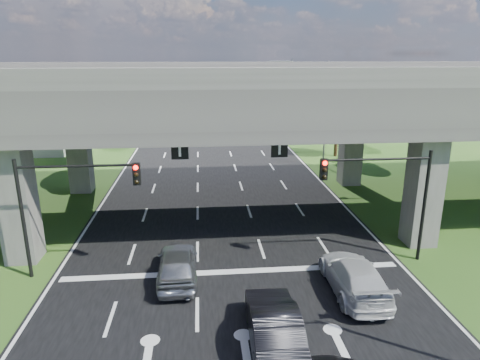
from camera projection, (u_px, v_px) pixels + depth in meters
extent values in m
plane|color=#254917|center=(239.00, 312.00, 18.30)|extent=(160.00, 160.00, 0.00)
cube|color=black|center=(225.00, 223.00, 27.84)|extent=(18.00, 120.00, 0.03)
cube|color=#3B3936|center=(222.00, 96.00, 27.48)|extent=(80.00, 15.00, 2.00)
cube|color=#5C5954|center=(230.00, 79.00, 20.14)|extent=(80.00, 0.50, 1.00)
cube|color=#5C5954|center=(217.00, 68.00, 33.98)|extent=(80.00, 0.50, 1.00)
cube|color=#5C5954|center=(17.00, 197.00, 22.05)|extent=(1.60, 1.60, 7.00)
cube|color=#5C5954|center=(79.00, 148.00, 33.51)|extent=(1.60, 1.60, 7.00)
cube|color=#5C5954|center=(424.00, 186.00, 24.02)|extent=(1.60, 1.60, 7.00)
cube|color=#5C5954|center=(351.00, 143.00, 35.48)|extent=(1.60, 1.60, 7.00)
cube|color=black|center=(180.00, 151.00, 21.15)|extent=(0.85, 0.06, 0.85)
cube|color=black|center=(279.00, 149.00, 21.59)|extent=(0.85, 0.06, 0.85)
cylinder|color=black|center=(424.00, 207.00, 22.16)|extent=(0.18, 0.18, 6.00)
cylinder|color=black|center=(377.00, 159.00, 21.18)|extent=(5.50, 0.12, 0.12)
cube|color=black|center=(324.00, 169.00, 20.87)|extent=(0.35, 0.28, 1.05)
sphere|color=#FF0C05|center=(325.00, 163.00, 20.62)|extent=(0.22, 0.22, 0.22)
cylinder|color=black|center=(23.00, 220.00, 20.37)|extent=(0.18, 0.18, 6.00)
cylinder|color=black|center=(77.00, 166.00, 19.88)|extent=(5.50, 0.12, 0.12)
cube|color=black|center=(137.00, 174.00, 20.07)|extent=(0.35, 0.28, 1.05)
sphere|color=#FF0C05|center=(136.00, 168.00, 19.82)|extent=(0.22, 0.22, 0.22)
cylinder|color=gray|center=(326.00, 115.00, 40.73)|extent=(0.16, 0.16, 10.00)
cylinder|color=gray|center=(313.00, 64.00, 39.26)|extent=(3.00, 0.10, 0.10)
cube|color=gray|center=(297.00, 65.00, 39.16)|extent=(0.60, 0.25, 0.18)
cylinder|color=gray|center=(291.00, 98.00, 56.01)|extent=(0.16, 0.16, 10.00)
cylinder|color=gray|center=(281.00, 61.00, 54.54)|extent=(3.00, 0.10, 0.10)
cube|color=gray|center=(269.00, 62.00, 54.43)|extent=(0.60, 0.25, 0.18)
cylinder|color=black|center=(71.00, 150.00, 41.40)|extent=(0.36, 0.36, 3.30)
sphere|color=#165318|center=(68.00, 119.00, 40.55)|extent=(4.50, 4.50, 4.50)
sphere|color=#165318|center=(69.00, 105.00, 39.91)|extent=(3.60, 3.60, 3.60)
sphere|color=#165318|center=(67.00, 128.00, 41.16)|extent=(3.30, 3.30, 3.30)
cylinder|color=black|center=(64.00, 137.00, 48.83)|extent=(0.36, 0.36, 2.86)
sphere|color=#165318|center=(61.00, 115.00, 48.09)|extent=(3.90, 3.90, 3.90)
sphere|color=#165318|center=(63.00, 104.00, 47.51)|extent=(3.12, 3.12, 3.12)
sphere|color=#165318|center=(61.00, 121.00, 48.67)|extent=(2.86, 2.86, 2.86)
cylinder|color=black|center=(113.00, 123.00, 56.73)|extent=(0.36, 0.36, 3.52)
sphere|color=#165318|center=(111.00, 99.00, 55.82)|extent=(4.80, 4.80, 4.80)
sphere|color=#165318|center=(113.00, 88.00, 55.16)|extent=(3.84, 3.84, 3.84)
sphere|color=#165318|center=(110.00, 106.00, 56.45)|extent=(3.52, 3.52, 3.52)
cylinder|color=black|center=(336.00, 142.00, 45.76)|extent=(0.36, 0.36, 3.08)
sphere|color=#165318|center=(338.00, 116.00, 44.96)|extent=(4.20, 4.20, 4.20)
sphere|color=#165318|center=(343.00, 104.00, 44.35)|extent=(3.36, 3.36, 3.36)
sphere|color=#165318|center=(333.00, 123.00, 45.56)|extent=(3.08, 3.08, 3.08)
cylinder|color=black|center=(340.00, 130.00, 53.69)|extent=(0.36, 0.36, 2.86)
sphere|color=#165318|center=(341.00, 109.00, 52.96)|extent=(3.90, 3.90, 3.90)
sphere|color=#165318|center=(346.00, 100.00, 52.37)|extent=(3.12, 3.12, 3.12)
sphere|color=#165318|center=(337.00, 115.00, 53.53)|extent=(2.86, 2.86, 2.86)
cylinder|color=black|center=(295.00, 119.00, 60.91)|extent=(0.36, 0.36, 3.30)
sphere|color=#165318|center=(296.00, 98.00, 60.06)|extent=(4.50, 4.50, 4.50)
sphere|color=#165318|center=(299.00, 88.00, 59.42)|extent=(3.60, 3.60, 3.60)
sphere|color=#165318|center=(293.00, 104.00, 60.67)|extent=(3.30, 3.30, 3.30)
imported|color=gray|center=(178.00, 264.00, 20.68)|extent=(2.01, 4.80, 1.63)
imported|color=black|center=(274.00, 325.00, 15.98)|extent=(1.93, 5.20, 1.70)
imported|color=#B8B8B8|center=(354.00, 276.00, 19.60)|extent=(2.32, 5.50, 1.58)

